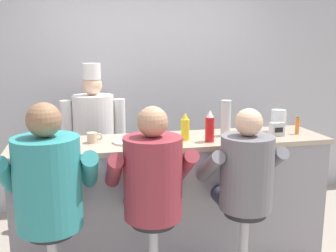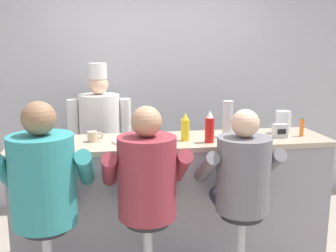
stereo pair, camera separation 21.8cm
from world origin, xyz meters
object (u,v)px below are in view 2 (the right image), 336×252
mustard_bottle_yellow (185,128)px  diner_seated_grey (241,179)px  hot_sauce_bottle_orange (302,127)px  cook_in_whites_near (100,136)px  napkin_dispenser_chrome (280,131)px  cereal_bowl (53,144)px  breakfast_plate (129,140)px  water_pitcher_clear (283,122)px  diner_seated_teal (44,184)px  coffee_mug_tan (93,136)px  diner_seated_maroon (147,181)px  cup_stack_steel (228,119)px  coffee_mug_white (242,138)px  ketchup_bottle_red (210,128)px

mustard_bottle_yellow → diner_seated_grey: 0.65m
hot_sauce_bottle_orange → cook_in_whites_near: bearing=152.3°
hot_sauce_bottle_orange → napkin_dispenser_chrome: bearing=-173.9°
hot_sauce_bottle_orange → cereal_bowl: bearing=-177.9°
breakfast_plate → cook_in_whites_near: cook_in_whites_near is taller
mustard_bottle_yellow → breakfast_plate: (-0.46, 0.03, -0.09)m
water_pitcher_clear → diner_seated_teal: (-1.97, -0.63, -0.24)m
hot_sauce_bottle_orange → diner_seated_teal: diner_seated_teal is taller
cereal_bowl → coffee_mug_tan: (0.30, 0.16, 0.02)m
cereal_bowl → diner_seated_teal: bearing=-91.8°
mustard_bottle_yellow → diner_seated_maroon: bearing=-127.0°
diner_seated_maroon → diner_seated_grey: diner_seated_maroon is taller
diner_seated_grey → cook_in_whites_near: 1.73m
cereal_bowl → cup_stack_steel: size_ratio=0.44×
coffee_mug_white → diner_seated_maroon: 0.91m
ketchup_bottle_red → cup_stack_steel: bearing=40.6°
cook_in_whites_near → cereal_bowl: bearing=-109.1°
diner_seated_grey → ketchup_bottle_red: bearing=108.7°
water_pitcher_clear → diner_seated_teal: size_ratio=0.14×
ketchup_bottle_red → cereal_bowl: (-1.23, 0.02, -0.09)m
cereal_bowl → water_pitcher_clear: bearing=6.3°
ketchup_bottle_red → coffee_mug_tan: size_ratio=2.05×
diner_seated_maroon → diner_seated_grey: bearing=-0.2°
coffee_mug_white → cook_in_whites_near: cook_in_whites_near is taller
napkin_dispenser_chrome → diner_seated_teal: bearing=-166.0°
coffee_mug_tan → cook_in_whites_near: cook_in_whites_near is taller
diner_seated_teal → breakfast_plate: bearing=40.6°
diner_seated_maroon → diner_seated_grey: 0.69m
coffee_mug_white → diner_seated_maroon: diner_seated_maroon is taller
cereal_bowl → cook_in_whites_near: 1.05m
water_pitcher_clear → diner_seated_maroon: (-1.28, -0.63, -0.26)m
diner_seated_grey → cook_in_whites_near: cook_in_whites_near is taller
cup_stack_steel → napkin_dispenser_chrome: size_ratio=2.57×
cereal_bowl → cup_stack_steel: (1.43, 0.16, 0.13)m
water_pitcher_clear → diner_seated_teal: 2.08m
hot_sauce_bottle_orange → coffee_mug_tan: hot_sauce_bottle_orange is taller
water_pitcher_clear → cup_stack_steel: cup_stack_steel is taller
cup_stack_steel → ketchup_bottle_red: bearing=-139.4°
hot_sauce_bottle_orange → ketchup_bottle_red: bearing=-173.9°
coffee_mug_white → napkin_dispenser_chrome: bearing=16.1°
coffee_mug_tan → coffee_mug_white: 1.20m
mustard_bottle_yellow → cook_in_whites_near: 1.18m
ketchup_bottle_red → napkin_dispenser_chrome: (0.63, 0.07, -0.06)m
coffee_mug_tan → diner_seated_grey: diner_seated_grey is taller
coffee_mug_white → cook_in_whites_near: (-1.14, 1.04, -0.18)m
coffee_mug_tan → diner_seated_teal: size_ratio=0.09×
water_pitcher_clear → coffee_mug_tan: (-1.66, -0.06, -0.06)m
cereal_bowl → cup_stack_steel: bearing=6.4°
cereal_bowl → diner_seated_grey: 1.44m
cook_in_whites_near → breakfast_plate: bearing=-74.3°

